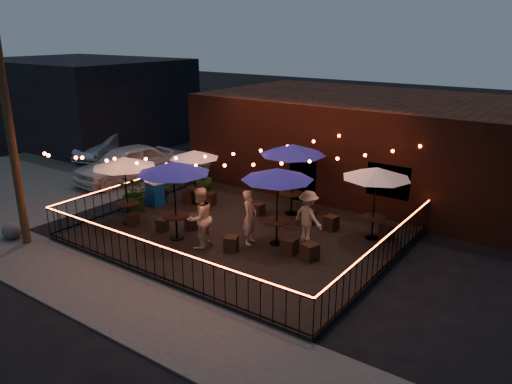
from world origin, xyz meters
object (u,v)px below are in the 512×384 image
cafe_table_5 (377,174)px  cafe_table_2 (173,169)px  cafe_table_1 (194,155)px  cooler (155,193)px  utility_pole (9,123)px  cafe_table_0 (124,163)px  cafe_table_4 (277,175)px  boulder (12,231)px  cafe_table_3 (293,150)px

cafe_table_5 → cafe_table_2: bearing=-144.5°
cafe_table_1 → cafe_table_2: bearing=-58.1°
cooler → cafe_table_2: bearing=-21.3°
utility_pole → cafe_table_1: bearing=70.7°
cafe_table_0 → cafe_table_4: cafe_table_4 is taller
cooler → cafe_table_0: bearing=-59.1°
cafe_table_2 → cafe_table_0: bearing=-180.0°
utility_pole → cafe_table_4: bearing=33.3°
cafe_table_5 → boulder: size_ratio=3.00×
cafe_table_2 → cafe_table_3: (1.87, 4.15, 0.05)m
cafe_table_1 → cafe_table_5: bearing=5.9°
cafe_table_3 → cafe_table_1: bearing=-163.0°
cafe_table_4 → cooler: size_ratio=2.76×
cafe_table_5 → utility_pole: bearing=-144.0°
cafe_table_2 → cafe_table_4: size_ratio=1.11×
cafe_table_2 → cafe_table_3: 4.55m
cafe_table_2 → cafe_table_4: (2.91, 1.56, -0.09)m
cafe_table_4 → cafe_table_5: size_ratio=1.07×
utility_pole → cafe_table_5: (9.20, 6.69, -1.63)m
cafe_table_0 → cafe_table_4: bearing=16.5°
cafe_table_2 → cooler: bearing=147.4°
cafe_table_0 → cafe_table_5: 8.47m
utility_pole → cafe_table_0: 3.73m
cafe_table_4 → cafe_table_5: (2.33, 2.19, -0.08)m
cafe_table_2 → utility_pole: bearing=-143.3°
cooler → cafe_table_1: bearing=52.9°
cafe_table_1 → cafe_table_5: cafe_table_5 is taller
cafe_table_3 → cafe_table_4: size_ratio=1.22×
cooler → boulder: (-1.62, -4.98, -0.31)m
cafe_table_3 → cafe_table_4: 2.80m
cooler → boulder: bearing=-96.8°
utility_pole → boulder: 3.75m
cafe_table_0 → cafe_table_2: cafe_table_2 is taller
cafe_table_5 → boulder: 12.18m
cafe_table_5 → cooler: cafe_table_5 is taller
cafe_table_4 → boulder: cafe_table_4 is taller
utility_pole → cafe_table_2: (3.96, 2.95, -1.46)m
cafe_table_5 → cafe_table_4: bearing=-136.8°
cafe_table_5 → cafe_table_0: bearing=-153.8°
cafe_table_0 → cafe_table_2: (2.36, 0.00, 0.17)m
utility_pole → cafe_table_2: bearing=36.7°
cafe_table_1 → boulder: cafe_table_1 is taller
cafe_table_0 → boulder: cafe_table_0 is taller
cafe_table_3 → cooler: cafe_table_3 is taller
utility_pole → cafe_table_3: utility_pole is taller
cafe_table_2 → cafe_table_3: cafe_table_3 is taller
cafe_table_0 → cafe_table_1: cafe_table_0 is taller
cooler → boulder: cooler is taller
cafe_table_3 → boulder: (-6.55, -7.18, -2.27)m
utility_pole → cafe_table_4: size_ratio=3.08×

